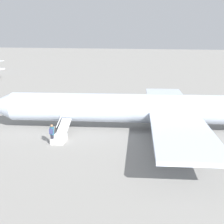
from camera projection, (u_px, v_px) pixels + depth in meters
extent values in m
plane|color=gray|center=(157.00, 130.00, 30.52)|extent=(600.00, 600.00, 0.00)
cylinder|color=silver|center=(157.00, 109.00, 30.04)|extent=(28.09, 11.85, 2.78)
cube|color=silver|center=(182.00, 133.00, 22.76)|extent=(8.08, 12.85, 0.28)
cube|color=silver|center=(166.00, 97.00, 37.17)|extent=(8.08, 12.85, 0.28)
cylinder|color=black|center=(63.00, 125.00, 31.23)|extent=(0.71, 0.38, 0.69)
cylinder|color=#2D2D33|center=(63.00, 120.00, 31.13)|extent=(0.12, 0.12, 0.22)
cylinder|color=black|center=(188.00, 131.00, 28.99)|extent=(0.71, 0.38, 0.69)
cylinder|color=#2D2D33|center=(189.00, 126.00, 28.89)|extent=(0.12, 0.12, 0.22)
cylinder|color=black|center=(185.00, 124.00, 31.42)|extent=(0.71, 0.38, 0.69)
cylinder|color=#2D2D33|center=(185.00, 120.00, 31.32)|extent=(0.12, 0.12, 0.22)
cube|color=silver|center=(59.00, 139.00, 26.98)|extent=(1.62, 2.06, 0.50)
cube|color=silver|center=(64.00, 126.00, 28.78)|extent=(1.57, 2.41, 0.86)
cube|color=silver|center=(59.00, 120.00, 28.71)|extent=(0.77, 2.12, 0.81)
cube|color=#23232D|center=(52.00, 139.00, 26.27)|extent=(0.28, 0.33, 0.85)
cylinder|color=#265972|center=(52.00, 131.00, 26.10)|extent=(0.36, 0.36, 0.65)
sphere|color=#936B4C|center=(52.00, 126.00, 26.00)|extent=(0.24, 0.24, 0.24)
cube|color=navy|center=(51.00, 131.00, 25.83)|extent=(0.32, 0.26, 0.44)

